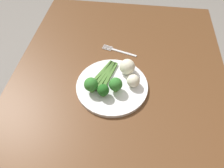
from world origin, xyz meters
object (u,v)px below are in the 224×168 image
at_px(broccoli_front_left, 103,90).
at_px(broccoli_left, 116,84).
at_px(cauliflower_edge, 127,67).
at_px(fork, 119,51).
at_px(dining_table, 115,115).
at_px(plate, 112,86).
at_px(asparagus_bundle, 105,75).
at_px(broccoli_right, 91,85).
at_px(cauliflower_front, 133,81).

bearing_deg(broccoli_front_left, broccoli_left, -55.62).
height_order(cauliflower_edge, fork, cauliflower_edge).
bearing_deg(dining_table, plate, 18.88).
relative_size(asparagus_bundle, broccoli_front_left, 3.01).
bearing_deg(cauliflower_edge, broccoli_front_left, 148.88).
height_order(broccoli_front_left, cauliflower_edge, cauliflower_edge).
xyz_separation_m(asparagus_bundle, broccoli_right, (-0.08, 0.04, 0.03)).
xyz_separation_m(cauliflower_front, cauliflower_edge, (0.07, 0.03, 0.01)).
bearing_deg(dining_table, fork, 3.67).
bearing_deg(broccoli_left, plate, 33.38).
distance_m(broccoli_left, cauliflower_edge, 0.11).
bearing_deg(asparagus_bundle, dining_table, 47.72).
height_order(asparagus_bundle, cauliflower_front, cauliflower_front).
bearing_deg(cauliflower_front, cauliflower_edge, 23.79).
distance_m(broccoli_left, broccoli_right, 0.09).
relative_size(dining_table, fork, 8.30).
height_order(asparagus_bundle, cauliflower_edge, cauliflower_edge).
relative_size(plate, broccoli_left, 4.46).
distance_m(plate, cauliflower_edge, 0.10).
distance_m(dining_table, cauliflower_edge, 0.21).
distance_m(dining_table, plate, 0.13).
xyz_separation_m(plate, asparagus_bundle, (0.04, 0.03, 0.01)).
bearing_deg(fork, asparagus_bundle, 93.33).
distance_m(dining_table, cauliflower_front, 0.18).
relative_size(dining_table, cauliflower_edge, 21.64).
height_order(asparagus_bundle, fork, asparagus_bundle).
height_order(plate, asparagus_bundle, asparagus_bundle).
distance_m(plate, cauliflower_front, 0.09).
xyz_separation_m(asparagus_bundle, fork, (0.17, -0.04, -0.02)).
bearing_deg(fork, dining_table, 109.61).
xyz_separation_m(plate, cauliflower_edge, (0.07, -0.05, 0.04)).
distance_m(plate, broccoli_right, 0.09).
height_order(broccoli_left, cauliflower_edge, same).
height_order(asparagus_bundle, broccoli_front_left, broccoli_front_left).
xyz_separation_m(asparagus_bundle, broccoli_left, (-0.07, -0.05, 0.03)).
relative_size(asparagus_bundle, fork, 1.01).
distance_m(broccoli_right, fork, 0.26).
xyz_separation_m(broccoli_right, broccoli_front_left, (-0.02, -0.05, -0.01)).
xyz_separation_m(dining_table, fork, (0.27, 0.02, 0.11)).
relative_size(plate, broccoli_right, 4.36).
xyz_separation_m(dining_table, broccoli_front_left, (0.01, 0.05, 0.15)).
distance_m(plate, broccoli_front_left, 0.07).
xyz_separation_m(cauliflower_front, fork, (0.20, 0.08, -0.04)).
bearing_deg(cauliflower_edge, broccoli_right, 131.90).
bearing_deg(broccoli_front_left, broccoli_right, 71.50).
bearing_deg(cauliflower_edge, fork, 19.49).
bearing_deg(broccoli_left, fork, 3.03).
xyz_separation_m(plate, broccoli_front_left, (-0.05, 0.03, 0.04)).
xyz_separation_m(dining_table, asparagus_bundle, (0.10, 0.06, 0.13)).
bearing_deg(broccoli_right, cauliflower_front, -72.93).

